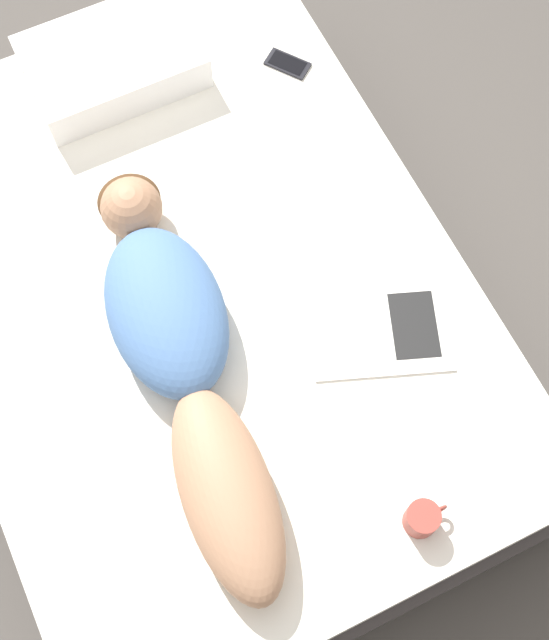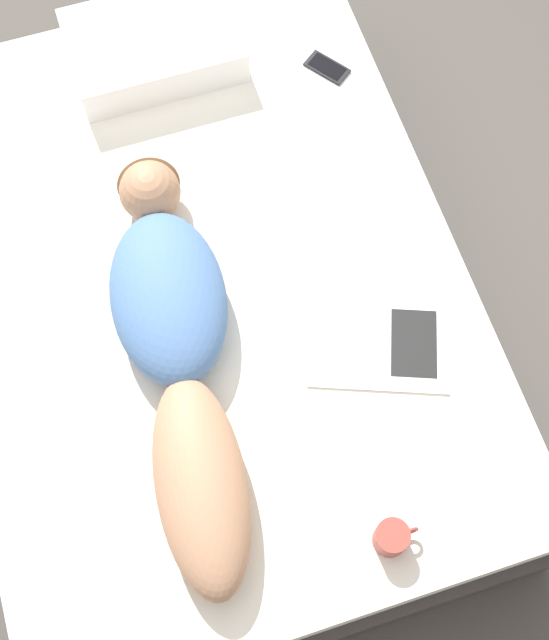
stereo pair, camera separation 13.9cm
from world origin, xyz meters
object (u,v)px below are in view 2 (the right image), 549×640
Objects in this scene: person at (177,346)px; cell_phone at (327,67)px; open_magazine at (380,342)px; coffee_mug at (392,537)px.

person reaches higher than cell_phone.
person is 1.14m from cell_phone.
cell_phone is (0.17, 0.99, 0.00)m from open_magazine.
coffee_mug reaches higher than cell_phone.
cell_phone is at bearing 101.06° from open_magazine.
person is 10.88× the size of coffee_mug.
cell_phone is (0.75, 0.85, -0.09)m from person.
person reaches higher than coffee_mug.
open_magazine is 1.01m from cell_phone.
coffee_mug is 1.58m from cell_phone.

